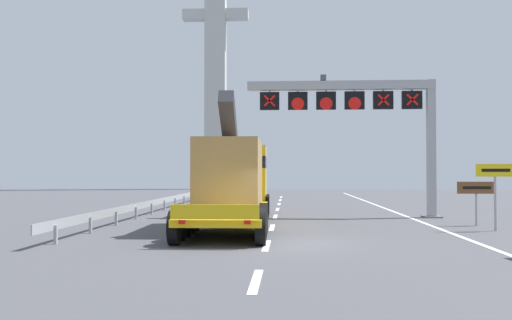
# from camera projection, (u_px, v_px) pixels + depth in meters

# --- Properties ---
(ground) EXTENTS (112.00, 112.00, 0.00)m
(ground) POSITION_uv_depth(u_px,v_px,m) (284.00, 244.00, 17.40)
(ground) COLOR #4C4C51
(lane_markings) EXTENTS (0.20, 41.37, 0.01)m
(lane_markings) POSITION_uv_depth(u_px,v_px,m) (276.00, 213.00, 30.79)
(lane_markings) COLOR silver
(lane_markings) RESTS_ON ground
(edge_line_right) EXTENTS (0.20, 63.00, 0.01)m
(edge_line_right) POSITION_uv_depth(u_px,v_px,m) (403.00, 215.00, 29.01)
(edge_line_right) COLOR silver
(edge_line_right) RESTS_ON ground
(overhead_lane_gantry) EXTENTS (9.77, 0.90, 7.27)m
(overhead_lane_gantry) POSITION_uv_depth(u_px,v_px,m) (364.00, 108.00, 27.86)
(overhead_lane_gantry) COLOR #9EA0A5
(overhead_lane_gantry) RESTS_ON ground
(heavy_haul_truck_yellow) EXTENTS (3.27, 14.11, 5.30)m
(heavy_haul_truck_yellow) POSITION_uv_depth(u_px,v_px,m) (235.00, 179.00, 24.48)
(heavy_haul_truck_yellow) COLOR yellow
(heavy_haul_truck_yellow) RESTS_ON ground
(exit_sign_yellow) EXTENTS (1.51, 0.15, 2.61)m
(exit_sign_yellow) POSITION_uv_depth(u_px,v_px,m) (496.00, 180.00, 21.25)
(exit_sign_yellow) COLOR #9EA0A5
(exit_sign_yellow) RESTS_ON ground
(tourist_info_sign_brown) EXTENTS (1.63, 0.15, 1.88)m
(tourist_info_sign_brown) POSITION_uv_depth(u_px,v_px,m) (477.00, 192.00, 23.36)
(tourist_info_sign_brown) COLOR #9EA0A5
(tourist_info_sign_brown) RESTS_ON ground
(guardrail_left) EXTENTS (0.13, 30.54, 0.76)m
(guardrail_left) POSITION_uv_depth(u_px,v_px,m) (158.00, 203.00, 31.10)
(guardrail_left) COLOR #999EA3
(guardrail_left) RESTS_ON ground
(bridge_pylon_distant) EXTENTS (9.00, 2.00, 38.48)m
(bridge_pylon_distant) POSITION_uv_depth(u_px,v_px,m) (216.00, 46.00, 74.86)
(bridge_pylon_distant) COLOR #B7B7B2
(bridge_pylon_distant) RESTS_ON ground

